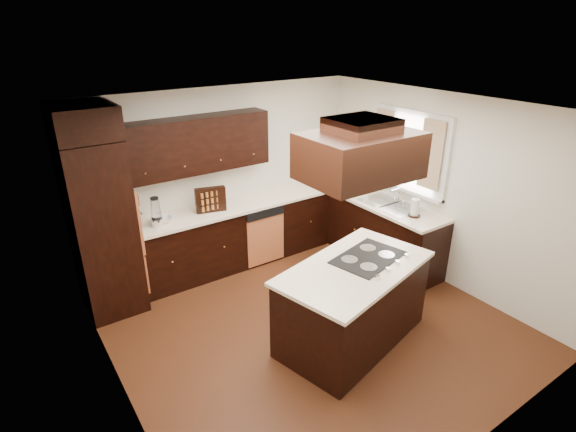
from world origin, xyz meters
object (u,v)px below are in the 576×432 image
object	(u,v)px
oven_column	(102,228)
island	(352,305)
spice_rack	(211,200)
range_hood	(360,156)

from	to	relation	value
oven_column	island	xyz separation A→B (m)	(2.00, -2.16, -0.62)
spice_rack	range_hood	bearing A→B (deg)	-63.47
range_hood	spice_rack	size ratio (longest dim) A/B	2.61
oven_column	island	distance (m)	3.01
oven_column	range_hood	xyz separation A→B (m)	(1.88, -2.25, 1.10)
range_hood	spice_rack	distance (m)	2.59
oven_column	range_hood	size ratio (longest dim) A/B	2.02
island	range_hood	bearing A→B (deg)	-157.03
island	range_hood	distance (m)	1.73
oven_column	spice_rack	size ratio (longest dim) A/B	5.26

